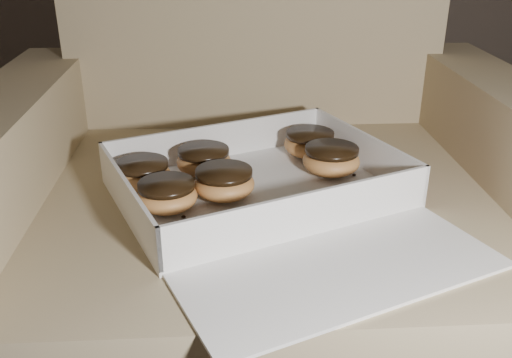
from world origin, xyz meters
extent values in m
cube|color=#987F61|center=(-0.15, 0.48, 0.23)|extent=(0.79, 0.79, 0.46)
cube|color=#987F61|center=(-0.58, 0.48, 0.31)|extent=(0.13, 0.79, 0.61)
cube|color=#987F61|center=(0.28, 0.48, 0.31)|extent=(0.13, 0.79, 0.61)
cube|color=white|center=(-0.17, 0.43, 0.46)|extent=(0.52, 0.47, 0.01)
cube|color=white|center=(-0.23, 0.58, 0.50)|extent=(0.40, 0.17, 0.06)
cube|color=white|center=(-0.11, 0.29, 0.50)|extent=(0.40, 0.17, 0.06)
cube|color=white|center=(-0.37, 0.35, 0.50)|extent=(0.13, 0.30, 0.06)
cube|color=white|center=(0.03, 0.51, 0.50)|extent=(0.13, 0.30, 0.06)
cube|color=#E95D71|center=(0.03, 0.52, 0.50)|extent=(0.12, 0.29, 0.05)
cube|color=white|center=(-0.07, 0.20, 0.46)|extent=(0.46, 0.33, 0.01)
ellipsoid|color=#D08A48|center=(-0.06, 0.57, 0.49)|extent=(0.10, 0.10, 0.05)
cylinder|color=black|center=(-0.06, 0.57, 0.51)|extent=(0.09, 0.09, 0.01)
ellipsoid|color=#D08A48|center=(-0.22, 0.41, 0.49)|extent=(0.10, 0.10, 0.05)
cylinder|color=black|center=(-0.22, 0.41, 0.51)|extent=(0.09, 0.09, 0.01)
ellipsoid|color=#D08A48|center=(-0.04, 0.49, 0.49)|extent=(0.10, 0.10, 0.05)
cylinder|color=black|center=(-0.04, 0.49, 0.51)|extent=(0.09, 0.09, 0.01)
ellipsoid|color=#D08A48|center=(-0.31, 0.37, 0.49)|extent=(0.09, 0.09, 0.04)
cylinder|color=black|center=(-0.31, 0.37, 0.51)|extent=(0.09, 0.09, 0.01)
ellipsoid|color=#D08A48|center=(-0.36, 0.45, 0.49)|extent=(0.09, 0.09, 0.04)
cylinder|color=black|center=(-0.36, 0.45, 0.51)|extent=(0.09, 0.09, 0.01)
ellipsoid|color=#D08A48|center=(-0.26, 0.50, 0.49)|extent=(0.09, 0.09, 0.05)
cylinder|color=black|center=(-0.26, 0.50, 0.51)|extent=(0.09, 0.09, 0.01)
ellipsoid|color=black|center=(0.00, 0.48, 0.47)|extent=(0.01, 0.01, 0.00)
ellipsoid|color=black|center=(-0.08, 0.39, 0.47)|extent=(0.01, 0.01, 0.00)
ellipsoid|color=black|center=(-0.04, 0.39, 0.47)|extent=(0.01, 0.01, 0.00)
ellipsoid|color=black|center=(-0.28, 0.34, 0.47)|extent=(0.01, 0.01, 0.00)
ellipsoid|color=black|center=(-0.06, 0.40, 0.47)|extent=(0.01, 0.01, 0.00)
camera|label=1|loc=(-0.22, -0.41, 0.88)|focal=40.00mm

